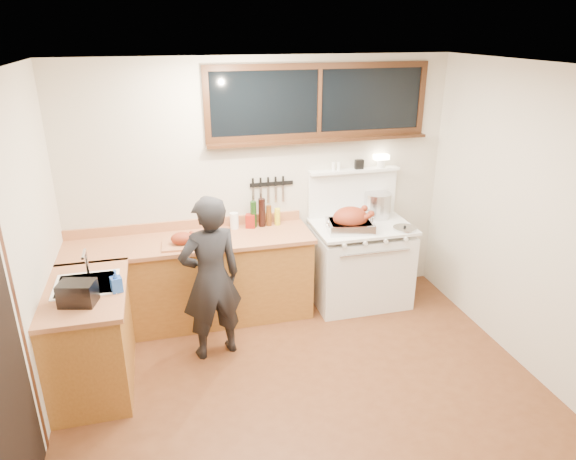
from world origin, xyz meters
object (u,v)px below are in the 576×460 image
object	(u,v)px
vintage_stove	(360,262)
roast_turkey	(351,221)
man	(211,279)
cutting_board	(182,241)

from	to	relation	value
vintage_stove	roast_turkey	bearing A→B (deg)	-145.06
man	cutting_board	distance (m)	0.58
roast_turkey	vintage_stove	bearing A→B (deg)	34.94
vintage_stove	cutting_board	bearing A→B (deg)	-177.06
vintage_stove	cutting_board	distance (m)	1.94
man	cutting_board	world-z (taller)	man
man	roast_turkey	size ratio (longest dim) A/B	3.04
vintage_stove	roast_turkey	size ratio (longest dim) A/B	3.09
man	roast_turkey	bearing A→B (deg)	17.82
vintage_stove	cutting_board	xyz separation A→B (m)	(-1.87, -0.10, 0.49)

